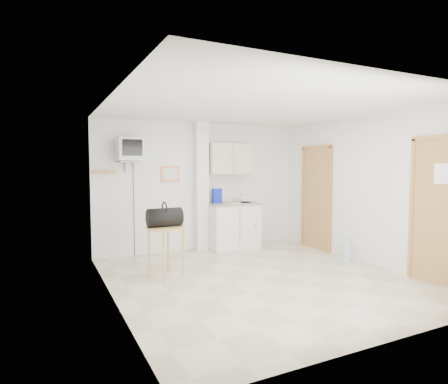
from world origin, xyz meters
name	(u,v)px	position (x,y,z in m)	size (l,w,h in m)	color
ground	(260,278)	(0.00, 0.00, 0.00)	(4.50, 4.50, 0.00)	beige
room_envelope	(272,174)	(0.24, 0.09, 1.54)	(4.24, 4.54, 2.55)	white
kitchenette	(232,208)	(0.57, 2.00, 0.80)	(1.03, 0.58, 2.10)	white
crt_television	(130,150)	(-1.45, 2.02, 1.94)	(0.44, 0.45, 2.15)	slate
round_table	(166,234)	(-1.21, 0.71, 0.64)	(0.59, 0.59, 0.75)	tan
duffel_bag	(165,217)	(-1.23, 0.73, 0.89)	(0.52, 0.30, 0.38)	black
water_bottle	(347,251)	(1.88, 0.19, 0.18)	(0.13, 0.13, 0.40)	#9DC4DB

